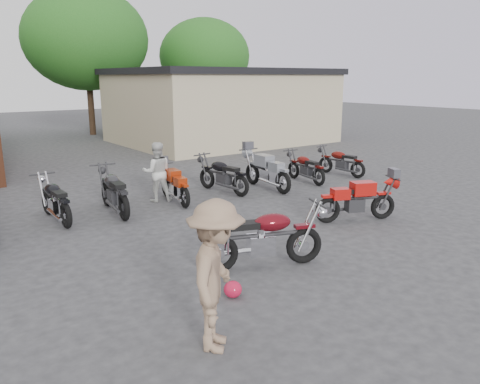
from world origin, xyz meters
TOP-DOWN VIEW (x-y plane):
  - ground at (0.00, 0.00)m, footprint 90.00×90.00m
  - stucco_building at (8.50, 15.00)m, footprint 10.00×8.00m
  - tree_2 at (4.00, 22.00)m, footprint 7.04×7.04m
  - tree_3 at (12.00, 22.00)m, footprint 6.08×6.08m
  - vintage_motorcycle at (-0.55, 0.30)m, footprint 2.31×1.46m
  - sportbike at (3.02, 1.18)m, footprint 2.06×1.37m
  - helmet at (-1.69, -0.31)m, footprint 0.30×0.30m
  - person_light at (0.04, 5.67)m, footprint 0.97×0.87m
  - person_tan at (-2.66, -1.31)m, footprint 1.37×1.41m
  - row_bike_2 at (-2.75, 5.47)m, footprint 0.69×1.97m
  - row_bike_3 at (-1.36, 5.30)m, footprint 0.92×2.18m
  - row_bike_4 at (0.38, 5.32)m, footprint 0.83×1.89m
  - row_bike_5 at (2.06, 5.47)m, footprint 0.95×2.09m
  - row_bike_6 at (3.40, 5.03)m, footprint 0.82×2.19m
  - row_bike_7 at (5.05, 5.03)m, footprint 0.79×1.87m
  - row_bike_8 at (6.79, 5.06)m, footprint 0.84×1.89m

SIDE VIEW (x-z plane):
  - ground at x=0.00m, z-range 0.00..0.00m
  - helmet at x=-1.69m, z-range 0.00..0.27m
  - row_bike_7 at x=5.05m, z-range 0.00..1.06m
  - row_bike_8 at x=6.79m, z-range 0.00..1.06m
  - row_bike_4 at x=0.38m, z-range 0.00..1.06m
  - row_bike_2 at x=-2.75m, z-range 0.00..1.13m
  - sportbike at x=3.02m, z-range 0.00..1.14m
  - row_bike_5 at x=2.06m, z-range 0.00..1.17m
  - row_bike_3 at x=-1.36m, z-range 0.00..1.23m
  - row_bike_6 at x=3.40m, z-range 0.00..1.25m
  - vintage_motorcycle at x=-0.55m, z-range 0.00..1.28m
  - person_light at x=0.04m, z-range 0.00..1.64m
  - person_tan at x=-2.66m, z-range 0.00..1.94m
  - stucco_building at x=8.50m, z-range 0.00..3.50m
  - tree_3 at x=12.00m, z-range 0.00..7.60m
  - tree_2 at x=4.00m, z-range 0.00..8.80m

